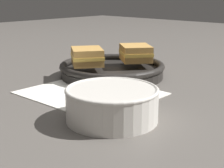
% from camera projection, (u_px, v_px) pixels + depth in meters
% --- Properties ---
extents(ground_plane, '(4.00, 4.00, 0.00)m').
position_uv_depth(ground_plane, '(103.00, 100.00, 0.78)').
color(ground_plane, '#56514C').
extents(napkin, '(0.31, 0.26, 0.00)m').
position_uv_depth(napkin, '(90.00, 93.00, 0.83)').
color(napkin, white).
rests_on(napkin, ground_plane).
extents(soup_bowl, '(0.18, 0.18, 0.06)m').
position_uv_depth(soup_bowl, '(112.00, 102.00, 0.65)').
color(soup_bowl, silver).
rests_on(soup_bowl, ground_plane).
extents(spoon, '(0.14, 0.09, 0.01)m').
position_uv_depth(spoon, '(111.00, 90.00, 0.83)').
color(spoon, silver).
rests_on(spoon, napkin).
extents(skillet, '(0.30, 0.30, 0.04)m').
position_uv_depth(skillet, '(112.00, 70.00, 0.99)').
color(skillet, black).
rests_on(skillet, ground_plane).
extents(sandwich_near_left, '(0.13, 0.13, 0.05)m').
position_uv_depth(sandwich_near_left, '(136.00, 53.00, 1.00)').
color(sandwich_near_left, '#C18E47').
rests_on(sandwich_near_left, skillet).
extents(sandwich_near_right, '(0.13, 0.13, 0.05)m').
position_uv_depth(sandwich_near_right, '(87.00, 56.00, 0.95)').
color(sandwich_near_right, '#C18E47').
rests_on(sandwich_near_right, skillet).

